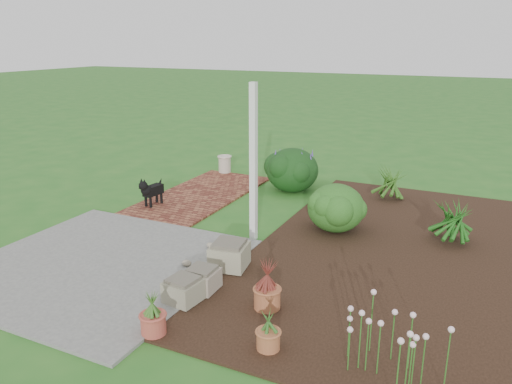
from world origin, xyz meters
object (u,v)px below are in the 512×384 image
at_px(cream_ceramic_urn, 225,164).
at_px(evergreen_shrub, 336,207).
at_px(stone_trough_near, 202,280).
at_px(black_dog, 151,190).

relative_size(cream_ceramic_urn, evergreen_shrub, 0.41).
bearing_deg(evergreen_shrub, stone_trough_near, -108.00).
relative_size(black_dog, cream_ceramic_urn, 1.57).
xyz_separation_m(stone_trough_near, black_dog, (-2.63, 2.45, 0.19)).
relative_size(stone_trough_near, evergreen_shrub, 0.40).
distance_m(black_dog, evergreen_shrub, 3.55).
bearing_deg(black_dog, evergreen_shrub, 12.57).
height_order(black_dog, evergreen_shrub, evergreen_shrub).
distance_m(cream_ceramic_urn, evergreen_shrub, 4.28).
height_order(stone_trough_near, black_dog, black_dog).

